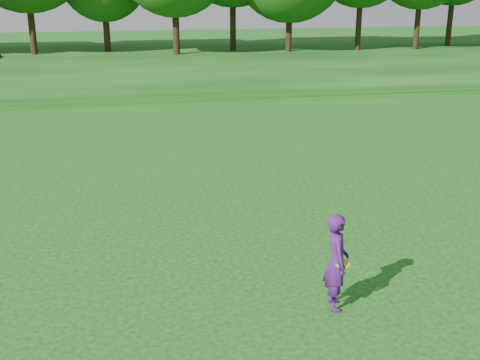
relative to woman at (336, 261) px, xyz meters
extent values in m
plane|color=#0C410F|center=(-0.15, 1.31, -0.94)|extent=(140.00, 140.00, 0.00)
cube|color=#0C410F|center=(-0.15, 35.31, -0.64)|extent=(130.00, 30.00, 0.60)
cube|color=gray|center=(-0.15, 21.31, -0.92)|extent=(130.00, 1.60, 0.04)
imported|color=#4B1767|center=(0.00, 0.00, 0.00)|extent=(0.54, 0.74, 1.87)
cylinder|color=#BBEF25|center=(0.06, -0.15, 0.02)|extent=(0.27, 0.26, 0.10)
camera|label=1|loc=(-3.76, -9.50, 4.88)|focal=45.00mm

